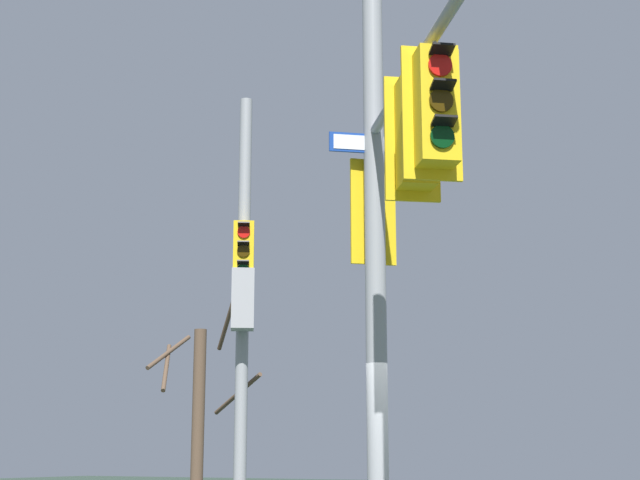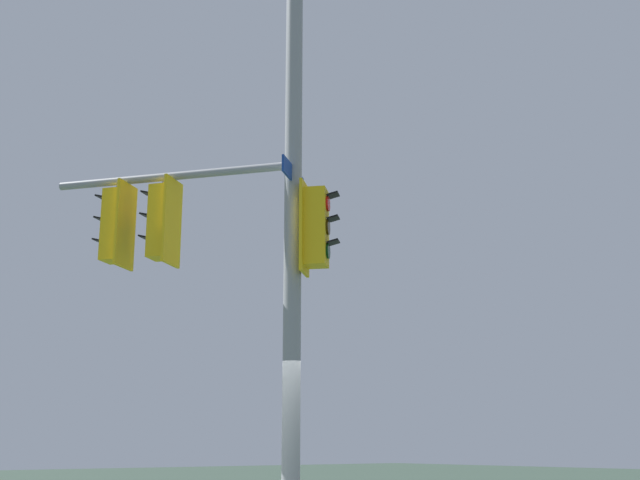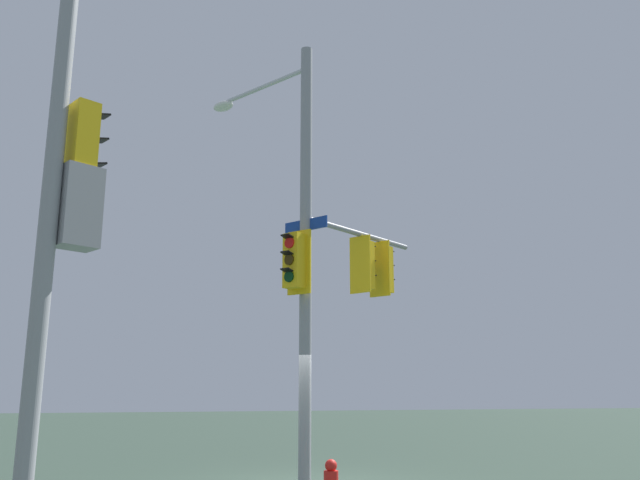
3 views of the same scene
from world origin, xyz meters
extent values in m
cylinder|color=gray|center=(0.48, -0.21, 4.56)|extent=(0.25, 0.25, 9.12)
cylinder|color=silver|center=(-0.60, -1.02, 8.65)|extent=(2.23, 1.70, 0.10)
ellipsoid|color=silver|center=(-1.69, -1.83, 8.57)|extent=(0.70, 0.65, 0.20)
cylinder|color=gray|center=(-0.64, 1.30, 5.29)|extent=(2.34, 3.09, 0.12)
cube|color=yellow|center=(-0.73, 1.42, 4.59)|extent=(0.47, 0.46, 1.10)
cube|color=yellow|center=(-0.62, 1.28, 4.59)|extent=(0.47, 0.37, 1.30)
cylinder|color=red|center=(-0.82, 1.55, 4.93)|extent=(0.19, 0.16, 0.22)
cube|color=black|center=(-0.87, 1.61, 5.05)|extent=(0.26, 0.25, 0.06)
cylinder|color=#352504|center=(-0.82, 1.55, 4.59)|extent=(0.19, 0.16, 0.22)
cube|color=black|center=(-0.87, 1.61, 4.71)|extent=(0.26, 0.25, 0.06)
cylinder|color=black|center=(-0.82, 1.55, 4.25)|extent=(0.19, 0.16, 0.22)
cube|color=black|center=(-0.87, 1.61, 4.37)|extent=(0.26, 0.25, 0.06)
cylinder|color=gray|center=(-0.73, 1.42, 5.21)|extent=(0.04, 0.04, 0.15)
cube|color=yellow|center=(-1.18, 2.02, 4.59)|extent=(0.47, 0.46, 1.10)
cube|color=yellow|center=(-1.08, 1.89, 4.59)|extent=(0.47, 0.37, 1.30)
cylinder|color=red|center=(-1.28, 2.16, 4.93)|extent=(0.19, 0.16, 0.22)
cube|color=black|center=(-1.32, 2.22, 5.05)|extent=(0.26, 0.25, 0.06)
cylinder|color=#352504|center=(-1.28, 2.16, 4.59)|extent=(0.19, 0.16, 0.22)
cube|color=black|center=(-1.32, 2.22, 4.71)|extent=(0.26, 0.25, 0.06)
cylinder|color=black|center=(-1.28, 2.16, 4.25)|extent=(0.19, 0.16, 0.22)
cube|color=black|center=(-1.32, 2.22, 4.37)|extent=(0.26, 0.25, 0.06)
cylinder|color=gray|center=(-1.18, 2.02, 5.21)|extent=(0.04, 0.04, 0.15)
cube|color=yellow|center=(0.69, -0.48, 4.34)|extent=(0.47, 0.46, 1.10)
cube|color=yellow|center=(0.58, -0.36, 4.34)|extent=(0.44, 0.40, 1.30)
cylinder|color=red|center=(0.80, -0.61, 4.68)|extent=(0.18, 0.17, 0.22)
cube|color=black|center=(0.85, -0.66, 4.80)|extent=(0.26, 0.26, 0.06)
cylinder|color=#352504|center=(0.80, -0.61, 4.34)|extent=(0.18, 0.17, 0.22)
cube|color=black|center=(0.85, -0.66, 4.46)|extent=(0.26, 0.26, 0.06)
cylinder|color=black|center=(0.80, -0.61, 4.00)|extent=(0.18, 0.17, 0.22)
cube|color=black|center=(0.85, -0.66, 4.12)|extent=(0.26, 0.26, 0.06)
cube|color=navy|center=(0.48, -0.21, 5.14)|extent=(0.88, 0.71, 0.24)
cube|color=white|center=(0.47, -0.19, 5.14)|extent=(0.78, 0.63, 0.18)
cylinder|color=gray|center=(4.99, -4.33, 3.95)|extent=(0.22, 0.22, 7.91)
cube|color=#99999E|center=(4.80, -4.03, 4.09)|extent=(0.59, 0.62, 1.05)
cube|color=yellow|center=(4.81, -4.06, 4.93)|extent=(0.46, 0.44, 1.10)
cylinder|color=red|center=(4.72, -3.91, 5.27)|extent=(0.20, 0.14, 0.22)
cube|color=black|center=(4.69, -3.85, 5.39)|extent=(0.26, 0.25, 0.06)
cylinder|color=#352504|center=(4.72, -3.91, 4.93)|extent=(0.20, 0.14, 0.22)
cube|color=black|center=(4.69, -3.85, 5.05)|extent=(0.26, 0.25, 0.06)
cylinder|color=black|center=(4.72, -3.91, 4.59)|extent=(0.20, 0.14, 0.22)
cube|color=black|center=(4.69, -3.85, 4.71)|extent=(0.26, 0.25, 0.06)
sphere|color=red|center=(2.30, -0.14, 0.63)|extent=(0.20, 0.20, 0.20)
camera|label=1|loc=(-4.14, 9.80, 1.50)|focal=53.68mm
camera|label=2|loc=(-6.06, -9.20, 1.41)|focal=46.06mm
camera|label=3|loc=(13.13, -2.84, 1.89)|focal=36.34mm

